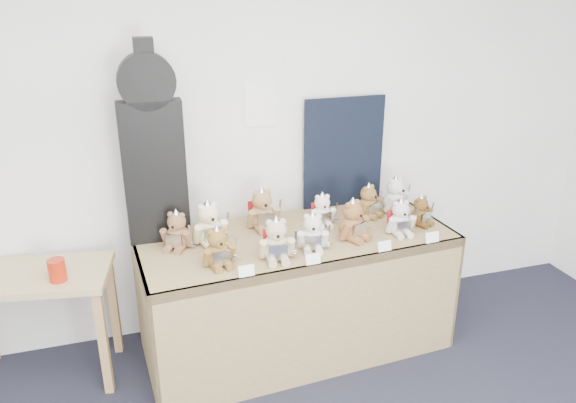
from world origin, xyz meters
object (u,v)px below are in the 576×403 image
object	(u,v)px
teddy_front_right	(353,222)
teddy_front_end	(421,212)
teddy_front_far_left	(218,249)
side_table	(35,292)
teddy_back_left	(209,225)
teddy_back_right	(369,202)
teddy_front_centre	(313,233)
teddy_back_centre_left	(262,211)
teddy_back_end	(395,196)
red_cup	(57,270)
display_table	(301,266)
teddy_back_centre_right	(322,211)
guitar_case	(152,147)
teddy_back_far_left	(177,232)
teddy_front_left	(276,241)
teddy_front_far_right	(400,219)

from	to	relation	value
teddy_front_right	teddy_front_end	xyz separation A→B (m)	(0.51, 0.07, -0.03)
teddy_front_far_left	teddy_front_right	distance (m)	0.86
side_table	teddy_back_left	xyz separation A→B (m)	(1.03, -0.10, 0.34)
teddy_back_right	teddy_back_left	bearing A→B (deg)	157.23
teddy_front_centre	teddy_back_right	world-z (taller)	teddy_front_centre
teddy_back_centre_left	teddy_back_end	bearing A→B (deg)	-6.53
red_cup	teddy_front_right	world-z (taller)	teddy_front_right
display_table	teddy_back_centre_left	bearing A→B (deg)	120.50
teddy_front_centre	display_table	bearing A→B (deg)	115.71
teddy_front_centre	teddy_back_centre_right	world-z (taller)	teddy_front_centre
display_table	guitar_case	xyz separation A→B (m)	(-0.82, 0.29, 0.76)
teddy_front_end	teddy_back_centre_right	distance (m)	0.64
side_table	guitar_case	distance (m)	1.11
teddy_front_end	teddy_back_end	world-z (taller)	teddy_back_end
teddy_back_centre_right	teddy_back_end	bearing A→B (deg)	8.54
teddy_back_left	teddy_back_centre_right	size ratio (longest dim) A/B	1.26
display_table	teddy_back_left	world-z (taller)	teddy_back_left
teddy_back_centre_left	teddy_back_far_left	world-z (taller)	teddy_back_centre_left
teddy_front_centre	teddy_back_centre_left	xyz separation A→B (m)	(-0.20, 0.39, 0.01)
side_table	teddy_front_left	bearing A→B (deg)	-7.83
teddy_front_far_right	teddy_back_centre_left	distance (m)	0.87
display_table	teddy_front_end	world-z (taller)	teddy_front_end
guitar_case	teddy_back_far_left	size ratio (longest dim) A/B	4.64
guitar_case	teddy_front_right	size ratio (longest dim) A/B	4.22
guitar_case	red_cup	bearing A→B (deg)	-162.31
display_table	teddy_front_end	bearing A→B (deg)	-3.49
red_cup	teddy_front_left	size ratio (longest dim) A/B	0.46
teddy_front_far_left	teddy_front_end	bearing A→B (deg)	-3.90
teddy_back_centre_left	teddy_back_centre_right	world-z (taller)	teddy_back_centre_left
teddy_front_left	teddy_back_far_left	world-z (taller)	teddy_front_left
teddy_front_far_right	teddy_front_centre	bearing A→B (deg)	-173.43
teddy_front_centre	teddy_front_end	bearing A→B (deg)	23.57
red_cup	teddy_front_far_left	bearing A→B (deg)	-16.86
teddy_front_far_right	teddy_back_centre_left	size ratio (longest dim) A/B	0.85
red_cup	teddy_back_far_left	size ratio (longest dim) A/B	0.50
teddy_back_left	teddy_back_far_left	xyz separation A→B (m)	(-0.19, -0.00, -0.02)
side_table	teddy_front_end	xyz separation A→B (m)	(2.40, -0.23, 0.31)
teddy_front_end	teddy_back_centre_right	xyz separation A→B (m)	(-0.61, 0.19, 0.01)
teddy_front_left	teddy_back_far_left	xyz separation A→B (m)	(-0.52, 0.32, -0.01)
red_cup	teddy_back_left	size ratio (longest dim) A/B	0.44
teddy_back_far_left	teddy_back_left	bearing A→B (deg)	30.28
teddy_front_left	teddy_back_left	distance (m)	0.46
red_cup	teddy_front_end	bearing A→B (deg)	-2.42
teddy_front_left	teddy_front_end	size ratio (longest dim) A/B	1.29
guitar_case	teddy_front_far_left	world-z (taller)	guitar_case
teddy_front_centre	teddy_front_right	xyz separation A→B (m)	(0.29, 0.07, 0.01)
side_table	teddy_front_centre	xyz separation A→B (m)	(1.60, -0.36, 0.32)
display_table	side_table	size ratio (longest dim) A/B	2.15
teddy_front_far_left	teddy_back_end	size ratio (longest dim) A/B	0.93
teddy_front_end	teddy_back_centre_left	size ratio (longest dim) A/B	0.75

